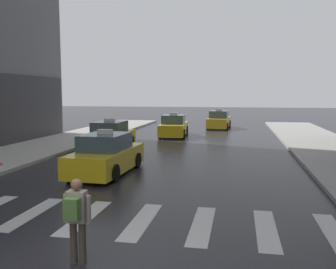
{
  "coord_description": "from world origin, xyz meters",
  "views": [
    {
      "loc": [
        3.15,
        -5.81,
        3.25
      ],
      "look_at": [
        0.5,
        8.0,
        1.66
      ],
      "focal_mm": 39.39,
      "sensor_mm": 36.0,
      "label": 1
    }
  ],
  "objects_px": {
    "taxi_second": "(110,137)",
    "pedestrian_with_backpack": "(76,215)",
    "taxi_fourth": "(219,120)",
    "taxi_third": "(174,127)",
    "taxi_lead": "(106,156)"
  },
  "relations": [
    {
      "from": "taxi_fourth",
      "to": "pedestrian_with_backpack",
      "type": "relative_size",
      "value": 2.8
    },
    {
      "from": "taxi_second",
      "to": "taxi_fourth",
      "type": "bearing_deg",
      "value": 68.67
    },
    {
      "from": "taxi_third",
      "to": "taxi_fourth",
      "type": "height_order",
      "value": "same"
    },
    {
      "from": "taxi_lead",
      "to": "taxi_fourth",
      "type": "relative_size",
      "value": 0.99
    },
    {
      "from": "taxi_second",
      "to": "pedestrian_with_backpack",
      "type": "height_order",
      "value": "taxi_second"
    },
    {
      "from": "taxi_lead",
      "to": "taxi_second",
      "type": "distance_m",
      "value": 6.49
    },
    {
      "from": "taxi_second",
      "to": "pedestrian_with_backpack",
      "type": "distance_m",
      "value": 14.54
    },
    {
      "from": "taxi_second",
      "to": "pedestrian_with_backpack",
      "type": "xyz_separation_m",
      "value": [
        4.31,
        -13.88,
        0.25
      ]
    },
    {
      "from": "taxi_third",
      "to": "taxi_fourth",
      "type": "distance_m",
      "value": 7.64
    },
    {
      "from": "taxi_second",
      "to": "taxi_third",
      "type": "relative_size",
      "value": 0.98
    },
    {
      "from": "taxi_third",
      "to": "taxi_fourth",
      "type": "bearing_deg",
      "value": 66.78
    },
    {
      "from": "taxi_lead",
      "to": "taxi_third",
      "type": "relative_size",
      "value": 0.99
    },
    {
      "from": "taxi_second",
      "to": "taxi_lead",
      "type": "bearing_deg",
      "value": -71.7
    },
    {
      "from": "taxi_fourth",
      "to": "pedestrian_with_backpack",
      "type": "xyz_separation_m",
      "value": [
        -1.19,
        -27.97,
        0.25
      ]
    },
    {
      "from": "pedestrian_with_backpack",
      "to": "taxi_fourth",
      "type": "bearing_deg",
      "value": 87.57
    }
  ]
}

